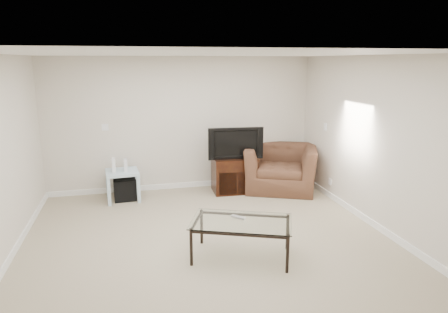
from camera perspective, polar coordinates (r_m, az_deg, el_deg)
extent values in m
plane|color=tan|center=(5.58, -2.17, -12.16)|extent=(5.00, 5.00, 0.00)
plane|color=white|center=(5.03, -2.43, 14.45)|extent=(5.00, 5.00, 0.00)
cube|color=silver|center=(7.59, -5.99, 4.61)|extent=(5.00, 0.02, 2.50)
cube|color=silver|center=(6.14, 21.24, 1.64)|extent=(0.02, 5.00, 2.50)
cube|color=white|center=(7.53, -16.63, 4.04)|extent=(0.12, 0.02, 0.12)
cube|color=white|center=(7.48, 14.27, 4.14)|extent=(0.02, 0.09, 0.13)
cube|color=white|center=(7.44, 14.91, -3.48)|extent=(0.02, 0.08, 0.12)
cube|color=black|center=(7.43, 1.54, -1.03)|extent=(0.45, 0.32, 0.06)
imported|color=black|center=(7.34, 1.54, 2.04)|extent=(0.96, 0.26, 0.59)
cube|color=black|center=(7.36, -13.97, -4.53)|extent=(0.41, 0.41, 0.38)
cube|color=white|center=(7.18, -15.47, -1.20)|extent=(0.06, 0.18, 0.24)
cube|color=silver|center=(7.19, -13.88, -1.21)|extent=(0.06, 0.16, 0.21)
imported|color=brown|center=(7.67, 8.10, -0.54)|extent=(1.53, 1.29, 1.14)
cube|color=#B2B2B7|center=(5.10, 2.03, -8.65)|extent=(0.17, 0.17, 0.02)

